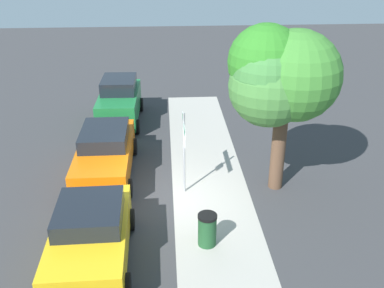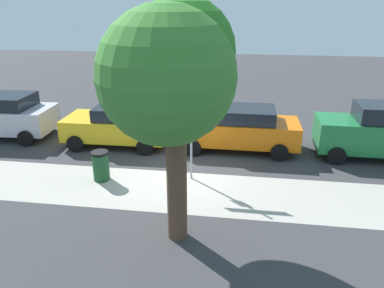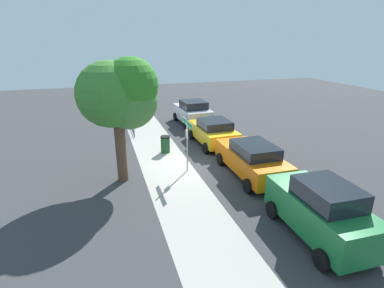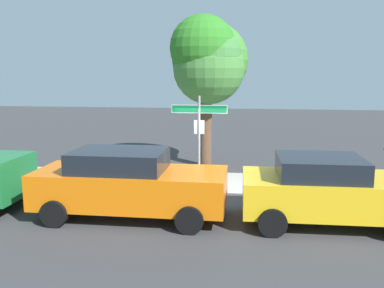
{
  "view_description": "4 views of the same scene",
  "coord_description": "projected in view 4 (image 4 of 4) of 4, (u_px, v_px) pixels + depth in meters",
  "views": [
    {
      "loc": [
        12.48,
        -0.17,
        8.01
      ],
      "look_at": [
        -0.77,
        0.68,
        1.64
      ],
      "focal_mm": 41.4,
      "sensor_mm": 36.0,
      "label": 1
    },
    {
      "loc": [
        -2.03,
        11.02,
        5.44
      ],
      "look_at": [
        -0.5,
        0.4,
        1.21
      ],
      "focal_mm": 34.07,
      "sensor_mm": 36.0,
      "label": 2
    },
    {
      "loc": [
        -13.83,
        4.2,
        6.27
      ],
      "look_at": [
        0.14,
        -0.03,
        1.17
      ],
      "focal_mm": 28.28,
      "sensor_mm": 36.0,
      "label": 3
    },
    {
      "loc": [
        0.98,
        -12.07,
        3.55
      ],
      "look_at": [
        -0.72,
        0.58,
        1.37
      ],
      "focal_mm": 38.98,
      "sensor_mm": 36.0,
      "label": 4
    }
  ],
  "objects": [
    {
      "name": "car_orange",
      "position": [
        129.0,
        183.0,
        10.29
      ],
      "size": [
        4.68,
        2.06,
        1.68
      ],
      "rotation": [
        0.0,
        0.0,
        -0.0
      ],
      "color": "orange",
      "rests_on": "ground_plane"
    },
    {
      "name": "ground_plane",
      "position": [
        213.0,
        193.0,
        12.52
      ],
      "size": [
        60.0,
        60.0,
        0.0
      ],
      "primitive_type": "plane",
      "color": "#38383A"
    },
    {
      "name": "shade_tree",
      "position": [
        208.0,
        60.0,
        15.13
      ],
      "size": [
        2.87,
        3.52,
        5.6
      ],
      "color": "brown",
      "rests_on": "ground_plane"
    },
    {
      "name": "sidewalk_strip",
      "position": [
        278.0,
        184.0,
        13.52
      ],
      "size": [
        24.0,
        2.6,
        0.0
      ],
      "primitive_type": "cube",
      "color": "#A8A39A",
      "rests_on": "ground_plane"
    },
    {
      "name": "trash_bin",
      "position": [
        292.0,
        172.0,
        13.0
      ],
      "size": [
        0.55,
        0.55,
        0.98
      ],
      "color": "#1E4C28",
      "rests_on": "ground_plane"
    },
    {
      "name": "street_sign",
      "position": [
        199.0,
        125.0,
        12.63
      ],
      "size": [
        1.69,
        0.07,
        2.87
      ],
      "color": "#9EA0A5",
      "rests_on": "ground_plane"
    },
    {
      "name": "car_yellow",
      "position": [
        327.0,
        190.0,
        9.81
      ],
      "size": [
        4.08,
        2.22,
        1.62
      ],
      "rotation": [
        0.0,
        0.0,
        0.02
      ],
      "color": "gold",
      "rests_on": "ground_plane"
    }
  ]
}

